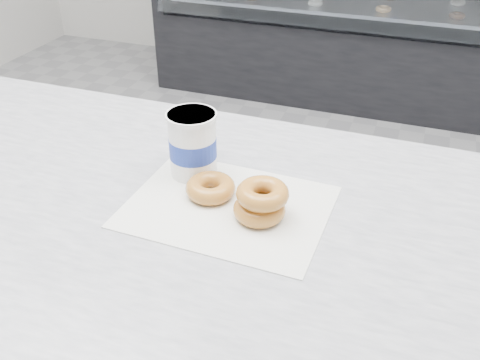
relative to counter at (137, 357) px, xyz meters
The scene contains 7 objects.
ground 0.75m from the counter, 90.00° to the left, with size 5.00×5.00×0.00m, color gray.
counter is the anchor object (origin of this frame).
display_case 2.72m from the counter, 90.00° to the left, with size 2.40×0.74×1.25m.
wax_paper 0.50m from the counter, ahead, with size 0.34×0.26×0.00m, color silver.
donut_single 0.50m from the counter, 16.40° to the left, with size 0.09×0.09×0.03m, color #C28835.
donut_stack 0.55m from the counter, ahead, with size 0.12×0.12×0.06m.
coffee_cup 0.54m from the counter, 43.92° to the left, with size 0.12×0.12×0.12m.
Camera 1 is at (0.49, -1.27, 1.44)m, focal length 40.00 mm.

